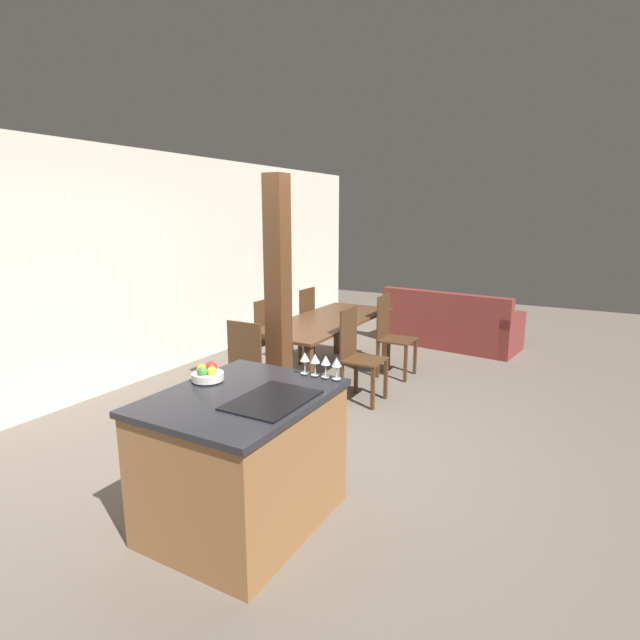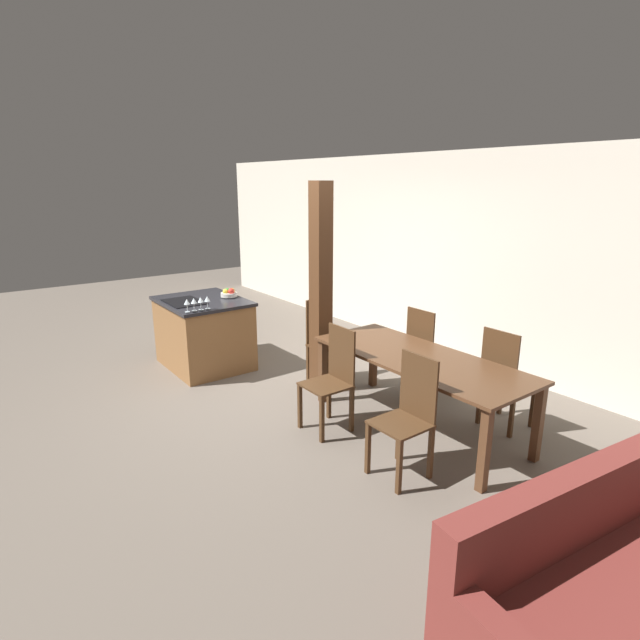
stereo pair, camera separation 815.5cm
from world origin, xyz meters
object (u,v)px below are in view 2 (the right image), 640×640
Objects in this scene: fruit_bowl at (229,293)px; couch at (619,595)px; dining_chair_near_left at (332,377)px; timber_post at (321,291)px; kitchen_island at (204,333)px; wine_glass_far at (201,300)px; dining_table at (419,365)px; wine_glass_middle at (194,301)px; dining_chair_far_left at (426,351)px; dining_chair_far_right at (504,378)px; wine_glass_end at (207,299)px; dining_chair_near_right at (408,415)px; wine_glass_near at (187,302)px; dining_chair_head_end at (325,340)px.

fruit_bowl is 0.10× the size of couch.
dining_chair_near_left is 1.13m from timber_post.
fruit_bowl is (0.08, 0.34, 0.49)m from kitchen_island.
wine_glass_far is 1.94m from dining_chair_near_left.
wine_glass_far is at bearing 100.14° from couch.
kitchen_island is at bearing -161.69° from dining_table.
wine_glass_middle reaches higher than dining_chair_far_left.
timber_post reaches higher than kitchen_island.
wine_glass_middle is 0.15× the size of dining_chair_far_left.
couch is (1.75, -1.58, -0.23)m from dining_chair_far_right.
timber_post is (1.52, 0.74, 0.72)m from kitchen_island.
couch is at bearing 3.00° from wine_glass_far.
wine_glass_end is (0.52, -0.15, 0.56)m from kitchen_island.
wine_glass_middle is at bearing -151.47° from dining_table.
timber_post is at bearing 46.35° from wine_glass_middle.
dining_chair_near_right is at bearing 8.77° from wine_glass_end.
dining_table is at bearing 53.19° from dining_chair_near_left.
timber_post is (-0.80, -0.85, 0.65)m from dining_chair_far_left.
wine_glass_middle is at bearing -31.60° from kitchen_island.
wine_glass_end is at bearing 31.96° from dining_chair_far_right.
wine_glass_far is 3.37m from dining_chair_far_right.
wine_glass_end is at bearing -166.62° from dining_chair_near_left.
wine_glass_middle is 0.16m from wine_glass_end.
wine_glass_far reaches higher than fruit_bowl.
wine_glass_near and wine_glass_far have the same top height.
dining_chair_far_right is at bearing -71.52° from dining_chair_head_end.
kitchen_island is at bearing -154.18° from timber_post.
dining_chair_head_end is (-0.98, -0.65, 0.00)m from dining_chair_far_left.
timber_post is (1.01, 1.14, 0.16)m from wine_glass_near.
dining_table is 2.18× the size of dining_chair_near_right.
dining_chair_near_right is at bearing -53.19° from dining_table.
wine_glass_far is at bearing -24.50° from kitchen_island.
dining_table is at bearing 25.26° from wine_glass_end.
wine_glass_middle is 2.64m from dining_table.
dining_chair_head_end is 0.49× the size of couch.
wine_glass_far is at bearing -169.59° from dining_chair_near_right.
dining_chair_far_right is at bearing 53.19° from dining_chair_near_left.
fruit_bowl is 2.81m from dining_table.
wine_glass_end is at bearing 90.00° from wine_glass_near.
wine_glass_middle reaches higher than couch.
dining_chair_head_end is (0.83, 1.25, -0.48)m from wine_glass_middle.
dining_chair_far_right is 2.07m from dining_chair_head_end.
kitchen_island is 2.34m from dining_chair_near_left.
dining_chair_near_right is 1.79m from couch.
fruit_bowl reaches higher than dining_table.
wine_glass_end is at bearing 90.00° from wine_glass_far.
kitchen_island is 2.82m from dining_chair_far_left.
dining_chair_head_end is at bearing 34.68° from kitchen_island.
wine_glass_near is 0.06× the size of timber_post.
dining_chair_near_left is 1.31m from dining_chair_far_left.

